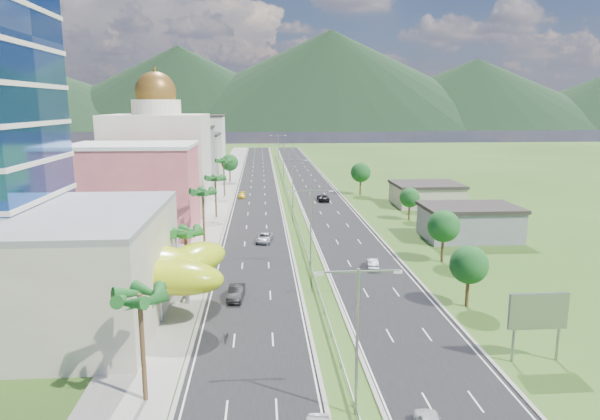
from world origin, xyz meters
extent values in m
plane|color=#2D5119|center=(0.00, 0.00, 0.00)|extent=(500.00, 500.00, 0.00)
cube|color=black|center=(-7.50, 90.00, 0.02)|extent=(11.00, 260.00, 0.04)
cube|color=black|center=(7.50, 90.00, 0.02)|extent=(11.00, 260.00, 0.04)
cube|color=gray|center=(-17.00, 90.00, 0.06)|extent=(7.00, 260.00, 0.12)
cube|color=gray|center=(0.00, 72.00, 0.62)|extent=(0.08, 216.00, 0.28)
cube|color=gray|center=(0.00, 174.00, 0.35)|extent=(0.10, 0.12, 0.70)
cylinder|color=gray|center=(0.00, -25.00, 5.50)|extent=(0.20, 0.20, 11.00)
cube|color=gray|center=(-1.44, -25.00, 10.80)|extent=(2.88, 0.12, 0.12)
cube|color=gray|center=(1.44, -25.00, 10.80)|extent=(2.88, 0.12, 0.12)
cube|color=silver|center=(-2.72, -25.00, 10.70)|extent=(0.60, 0.25, 0.18)
cube|color=silver|center=(2.72, -25.00, 10.70)|extent=(0.60, 0.25, 0.18)
cylinder|color=gray|center=(0.00, 10.00, 5.50)|extent=(0.20, 0.20, 11.00)
cube|color=gray|center=(-1.44, 10.00, 10.80)|extent=(2.88, 0.12, 0.12)
cube|color=gray|center=(1.44, 10.00, 10.80)|extent=(2.88, 0.12, 0.12)
cube|color=silver|center=(-2.72, 10.00, 10.70)|extent=(0.60, 0.25, 0.18)
cube|color=silver|center=(2.72, 10.00, 10.70)|extent=(0.60, 0.25, 0.18)
cylinder|color=gray|center=(0.00, 50.00, 5.50)|extent=(0.20, 0.20, 11.00)
cube|color=gray|center=(-1.44, 50.00, 10.80)|extent=(2.88, 0.12, 0.12)
cube|color=gray|center=(1.44, 50.00, 10.80)|extent=(2.88, 0.12, 0.12)
cube|color=silver|center=(-2.72, 50.00, 10.70)|extent=(0.60, 0.25, 0.18)
cube|color=silver|center=(2.72, 50.00, 10.70)|extent=(0.60, 0.25, 0.18)
cylinder|color=gray|center=(0.00, 95.00, 5.50)|extent=(0.20, 0.20, 11.00)
cube|color=gray|center=(-1.44, 95.00, 10.80)|extent=(2.88, 0.12, 0.12)
cube|color=gray|center=(1.44, 95.00, 10.80)|extent=(2.88, 0.12, 0.12)
cube|color=silver|center=(-2.72, 95.00, 10.70)|extent=(0.60, 0.25, 0.18)
cube|color=silver|center=(2.72, 95.00, 10.70)|extent=(0.60, 0.25, 0.18)
cylinder|color=gray|center=(0.00, 140.00, 5.50)|extent=(0.20, 0.20, 11.00)
cube|color=gray|center=(-1.44, 140.00, 10.80)|extent=(2.88, 0.12, 0.12)
cube|color=gray|center=(1.44, 140.00, 10.80)|extent=(2.88, 0.12, 0.12)
cube|color=silver|center=(-2.72, 140.00, 10.70)|extent=(0.60, 0.25, 0.18)
cube|color=silver|center=(2.72, 140.00, 10.70)|extent=(0.60, 0.25, 0.18)
cube|color=#A39787|center=(-32.00, -6.00, 5.50)|extent=(30.00, 24.00, 11.00)
cylinder|color=gray|center=(-24.00, -2.00, 2.00)|extent=(0.50, 0.50, 4.00)
cylinder|color=gray|center=(-17.00, -7.00, 2.00)|extent=(0.50, 0.50, 4.00)
cylinder|color=gray|center=(-21.00, -10.00, 2.00)|extent=(0.50, 0.50, 4.00)
cylinder|color=gray|center=(-15.00, -2.00, 2.00)|extent=(0.50, 0.50, 4.00)
cube|color=#C55165|center=(-28.00, 32.00, 7.50)|extent=(20.00, 15.00, 15.00)
cube|color=beige|center=(-28.00, 55.00, 10.00)|extent=(20.00, 20.00, 20.00)
cylinder|color=beige|center=(-28.00, 55.00, 21.50)|extent=(10.00, 10.00, 3.00)
sphere|color=brown|center=(-28.00, 55.00, 24.50)|extent=(8.40, 8.40, 8.40)
cube|color=slate|center=(-27.00, 80.00, 8.00)|extent=(16.00, 15.00, 16.00)
cube|color=#A39787|center=(-27.00, 102.00, 6.50)|extent=(16.00, 15.00, 13.00)
cube|color=silver|center=(-27.00, 125.00, 9.00)|extent=(16.00, 15.00, 18.00)
cylinder|color=gray|center=(15.00, -18.00, 1.60)|extent=(0.24, 0.24, 3.20)
cylinder|color=gray|center=(19.00, -18.00, 1.60)|extent=(0.24, 0.24, 3.20)
cube|color=#D85919|center=(17.00, -18.00, 4.60)|extent=(5.20, 0.35, 3.20)
cube|color=slate|center=(28.00, 25.00, 2.50)|extent=(15.00, 10.00, 5.00)
cube|color=#A39787|center=(30.00, 55.00, 2.20)|extent=(14.00, 12.00, 4.40)
cylinder|color=#47301C|center=(-15.50, -22.00, 4.25)|extent=(0.36, 0.36, 8.50)
cylinder|color=#47301C|center=(-15.50, 2.00, 3.75)|extent=(0.36, 0.36, 7.50)
cylinder|color=#47301C|center=(-15.50, 22.00, 4.50)|extent=(0.36, 0.36, 9.00)
cylinder|color=#47301C|center=(-15.50, 45.00, 4.00)|extent=(0.36, 0.36, 8.00)
cylinder|color=#47301C|center=(-15.50, 70.00, 4.40)|extent=(0.36, 0.36, 8.80)
cylinder|color=#47301C|center=(-15.50, 95.00, 2.45)|extent=(0.40, 0.40, 4.90)
sphere|color=#1B571F|center=(-15.50, 95.00, 5.60)|extent=(4.90, 4.90, 4.90)
cylinder|color=#47301C|center=(16.00, -5.00, 2.10)|extent=(0.40, 0.40, 4.20)
sphere|color=#1B571F|center=(16.00, -5.00, 4.80)|extent=(4.20, 4.20, 4.20)
cylinder|color=#47301C|center=(19.00, 12.00, 2.27)|extent=(0.40, 0.40, 4.55)
sphere|color=#1B571F|center=(19.00, 12.00, 5.20)|extent=(4.55, 4.55, 4.55)
cylinder|color=#47301C|center=(22.00, 40.00, 1.92)|extent=(0.40, 0.40, 3.85)
sphere|color=#1B571F|center=(22.00, 40.00, 4.40)|extent=(3.85, 3.85, 3.85)
cylinder|color=#47301C|center=(18.00, 70.00, 2.45)|extent=(0.40, 0.40, 4.90)
sphere|color=#1B571F|center=(18.00, 70.00, 5.60)|extent=(4.90, 4.90, 4.90)
imported|color=black|center=(-9.60, -0.91, 0.82)|extent=(2.06, 4.87, 1.56)
imported|color=#999CA0|center=(-6.13, 24.98, 0.75)|extent=(3.10, 5.44, 1.43)
imported|color=yellow|center=(-11.18, 67.66, 0.65)|extent=(1.84, 4.26, 1.22)
imported|color=#A5A8AD|center=(8.47, 9.80, 0.72)|extent=(1.87, 4.24, 1.35)
imported|color=black|center=(7.74, 61.78, 0.81)|extent=(2.64, 5.58, 1.54)
imported|color=black|center=(-10.04, -12.00, 0.60)|extent=(0.67, 1.79, 1.12)
camera|label=1|loc=(-6.57, -59.58, 21.99)|focal=32.00mm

